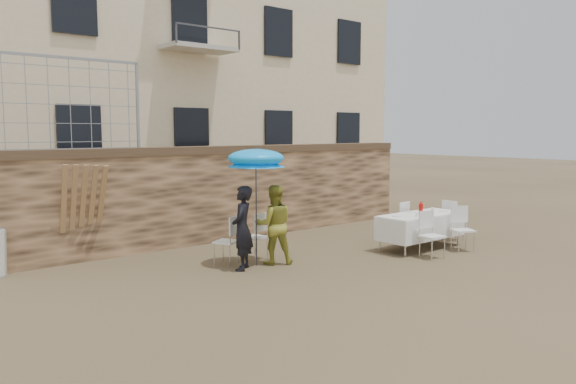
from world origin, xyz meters
TOP-DOWN VIEW (x-y plane):
  - ground at (0.00, 0.00)m, footprint 80.00×80.00m
  - stone_wall at (0.00, 5.00)m, footprint 13.00×0.50m
  - chain_link_fence at (-3.00, 5.00)m, footprint 3.20×0.06m
  - man_suit at (-0.66, 2.26)m, footprint 0.68×0.67m
  - woman_dress at (0.09, 2.26)m, footprint 0.95×0.89m
  - umbrella at (-0.26, 2.36)m, footprint 1.13×1.13m
  - couple_chair_left at (-0.66, 2.81)m, footprint 0.65×0.65m
  - couple_chair_right at (0.04, 2.81)m, footprint 0.55×0.55m
  - banquet_table at (3.49, 1.33)m, footprint 2.10×0.85m
  - soda_bottle at (3.29, 1.18)m, footprint 0.09×0.09m
  - table_chair_front_left at (2.89, 0.58)m, footprint 0.54×0.54m
  - table_chair_front_right at (3.99, 0.58)m, footprint 0.65×0.65m
  - table_chair_back at (3.69, 2.13)m, footprint 0.52×0.52m
  - table_chair_side at (4.89, 1.43)m, footprint 0.51×0.51m
  - wood_planks at (-2.83, 4.67)m, footprint 0.70×0.20m

SIDE VIEW (x-z plane):
  - ground at x=0.00m, z-range 0.00..0.00m
  - couple_chair_left at x=-0.66m, z-range 0.00..0.96m
  - couple_chair_right at x=0.04m, z-range 0.00..0.96m
  - table_chair_front_left at x=2.89m, z-range 0.00..0.96m
  - table_chair_front_right at x=3.99m, z-range 0.00..0.96m
  - table_chair_back at x=3.69m, z-range 0.00..0.96m
  - table_chair_side at x=4.89m, z-range 0.00..0.96m
  - banquet_table at x=3.49m, z-range 0.34..1.12m
  - woman_dress at x=0.09m, z-range 0.00..1.55m
  - man_suit at x=-0.66m, z-range 0.00..1.58m
  - soda_bottle at x=3.29m, z-range 0.77..1.04m
  - wood_planks at x=-2.83m, z-range 0.00..2.00m
  - stone_wall at x=0.00m, z-range 0.00..2.20m
  - umbrella at x=-0.26m, z-range 0.95..3.08m
  - chain_link_fence at x=-3.00m, z-range 2.20..4.00m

